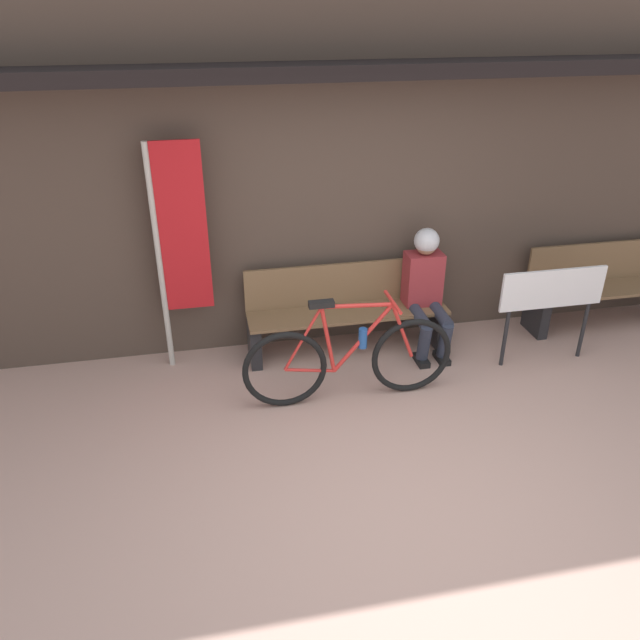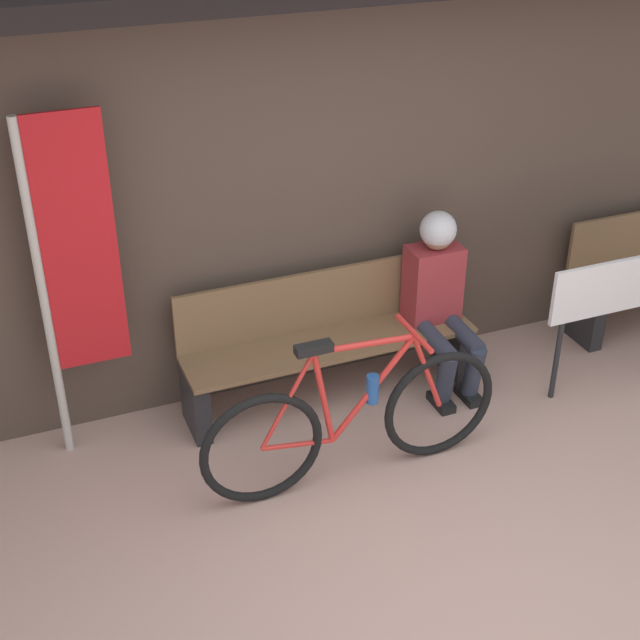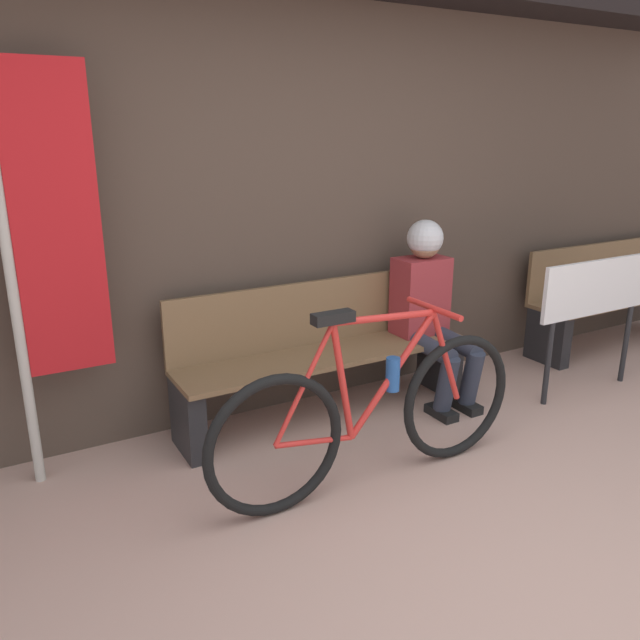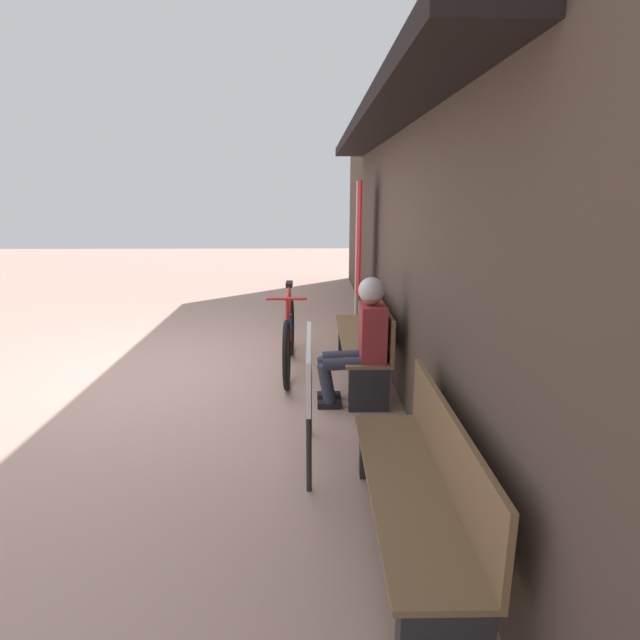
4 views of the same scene
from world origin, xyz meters
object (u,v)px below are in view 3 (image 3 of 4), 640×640
park_bench_far (610,299)px  signboard (596,295)px  banner_pole (43,243)px  park_bench_near (323,355)px  bicycle (374,414)px  person_seated (429,300)px

park_bench_far → signboard: bearing=-149.6°
park_bench_far → banner_pole: (-4.18, 0.04, 0.82)m
park_bench_near → bicycle: bearing=-102.1°
person_seated → signboard: 1.10m
bicycle → signboard: bicycle is taller
bicycle → signboard: 1.93m
person_seated → banner_pole: size_ratio=0.58×
park_bench_near → banner_pole: size_ratio=0.92×
person_seated → park_bench_near: bearing=171.2°
person_seated → signboard: bearing=-25.2°
park_bench_near → signboard: size_ratio=1.91×
person_seated → signboard: person_seated is taller
park_bench_far → banner_pole: 4.26m
banner_pole → signboard: banner_pole is taller
banner_pole → person_seated: bearing=-4.0°
park_bench_near → signboard: 1.84m
bicycle → person_seated: size_ratio=1.50×
park_bench_far → park_bench_near: bearing=179.9°
bicycle → signboard: size_ratio=1.81×
park_bench_near → signboard: signboard is taller
park_bench_far → signboard: signboard is taller
park_bench_near → person_seated: bearing=-8.8°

